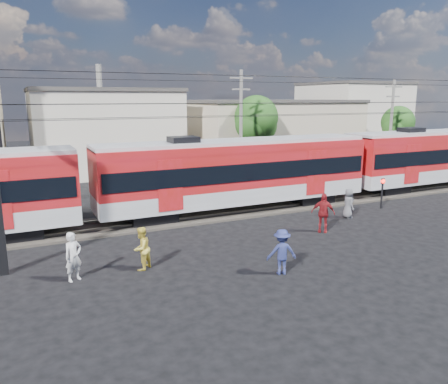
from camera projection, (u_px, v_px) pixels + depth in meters
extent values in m
plane|color=black|center=(281.00, 263.00, 17.53)|extent=(120.00, 120.00, 0.00)
cube|color=#2D2823|center=(203.00, 214.00, 24.58)|extent=(70.00, 3.40, 0.12)
cube|color=#59544C|center=(209.00, 216.00, 23.89)|extent=(70.00, 0.12, 0.12)
cube|color=#59544C|center=(198.00, 209.00, 25.21)|extent=(70.00, 0.12, 0.12)
cube|color=black|center=(15.00, 231.00, 20.49)|extent=(2.40, 2.20, 0.70)
cube|color=black|center=(151.00, 216.00, 23.24)|extent=(2.40, 2.20, 0.70)
cube|color=black|center=(309.00, 197.00, 27.54)|extent=(2.40, 2.20, 0.70)
cube|color=#999BA0|center=(237.00, 192.00, 25.22)|extent=(16.00, 3.00, 0.90)
cube|color=maroon|center=(237.00, 164.00, 24.87)|extent=(16.00, 3.00, 2.40)
cube|color=black|center=(237.00, 168.00, 24.93)|extent=(15.68, 3.08, 0.95)
cube|color=#999BA0|center=(237.00, 142.00, 24.61)|extent=(16.00, 2.60, 0.25)
cube|color=black|center=(386.00, 188.00, 30.29)|extent=(2.40, 2.20, 0.70)
cube|color=#999BA0|center=(439.00, 172.00, 32.27)|extent=(16.00, 3.00, 0.90)
cube|color=maroon|center=(441.00, 149.00, 31.92)|extent=(16.00, 3.00, 2.40)
cube|color=black|center=(441.00, 153.00, 31.97)|extent=(15.68, 3.08, 0.95)
cube|color=#999BA0|center=(443.00, 132.00, 31.66)|extent=(16.00, 2.60, 0.25)
cube|color=black|center=(0.00, 154.00, 23.63)|extent=(0.30, 0.30, 7.00)
cylinder|color=black|center=(208.00, 117.00, 22.81)|extent=(70.00, 0.03, 0.03)
cylinder|color=black|center=(198.00, 116.00, 24.04)|extent=(70.00, 0.03, 0.03)
cylinder|color=black|center=(207.00, 104.00, 22.66)|extent=(70.00, 0.03, 0.03)
cylinder|color=black|center=(197.00, 103.00, 23.90)|extent=(70.00, 0.03, 0.03)
cylinder|color=black|center=(231.00, 75.00, 19.91)|extent=(70.00, 0.03, 0.03)
cylinder|color=black|center=(180.00, 81.00, 26.09)|extent=(70.00, 0.03, 0.03)
cube|color=#BAB2A2|center=(102.00, 131.00, 39.78)|extent=(12.00, 12.00, 7.00)
cube|color=#3F3D3A|center=(100.00, 90.00, 39.01)|extent=(12.24, 12.24, 0.30)
cube|color=tan|center=(270.00, 133.00, 43.95)|extent=(16.00, 10.00, 6.00)
cube|color=#3F3D3A|center=(270.00, 101.00, 43.29)|extent=(16.32, 10.20, 0.30)
cube|color=#BAB2A2|center=(351.00, 119.00, 53.15)|extent=(10.00, 10.00, 8.00)
cube|color=#3F3D3A|center=(354.00, 84.00, 52.27)|extent=(10.20, 10.20, 0.30)
cylinder|color=slate|center=(241.00, 129.00, 32.39)|extent=(0.24, 0.24, 8.50)
cube|color=slate|center=(241.00, 78.00, 31.62)|extent=(1.80, 0.12, 0.12)
cube|color=slate|center=(241.00, 89.00, 31.79)|extent=(1.40, 0.12, 0.12)
cylinder|color=slate|center=(391.00, 127.00, 37.43)|extent=(0.24, 0.24, 8.00)
cube|color=slate|center=(394.00, 87.00, 36.71)|extent=(1.80, 0.12, 0.12)
cube|color=slate|center=(393.00, 97.00, 36.88)|extent=(1.40, 0.12, 0.12)
cylinder|color=#382619|center=(256.00, 153.00, 36.78)|extent=(0.36, 0.36, 3.92)
sphere|color=#1A4413|center=(256.00, 117.00, 36.16)|extent=(3.64, 3.64, 3.64)
sphere|color=#1A4413|center=(261.00, 126.00, 36.82)|extent=(2.80, 2.80, 2.80)
cylinder|color=#382619|center=(396.00, 149.00, 42.25)|extent=(0.36, 0.36, 3.36)
sphere|color=#1A4413|center=(398.00, 122.00, 41.72)|extent=(3.12, 3.12, 3.12)
sphere|color=#1A4413|center=(399.00, 128.00, 42.36)|extent=(2.40, 2.40, 2.40)
imported|color=silver|center=(73.00, 257.00, 15.68)|extent=(0.78, 0.68, 1.81)
imported|color=gold|center=(141.00, 249.00, 16.70)|extent=(1.04, 1.01, 1.69)
imported|color=navy|center=(282.00, 252.00, 16.27)|extent=(1.26, 0.93, 1.74)
imported|color=maroon|center=(323.00, 213.00, 21.41)|extent=(1.18, 1.10, 1.95)
imported|color=#55555B|center=(348.00, 203.00, 23.98)|extent=(0.63, 0.87, 1.63)
imported|color=silver|center=(383.00, 167.00, 37.53)|extent=(3.81, 1.76, 1.26)
cylinder|color=black|center=(382.00, 195.00, 25.98)|extent=(0.11, 0.11, 1.71)
sphere|color=#FF140C|center=(383.00, 181.00, 25.81)|extent=(0.27, 0.27, 0.27)
cube|color=black|center=(383.00, 181.00, 25.81)|extent=(0.24, 0.06, 0.33)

